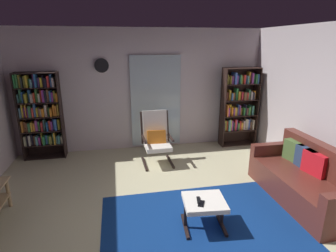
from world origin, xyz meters
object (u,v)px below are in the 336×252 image
(bookshelf_near_sofa, at_px, (239,104))
(bookshelf_near_tv, at_px, (41,113))
(ottoman, at_px, (204,205))
(cell_phone, at_px, (201,204))
(leather_sofa, at_px, (306,180))
(lounge_armchair, at_px, (156,136))
(tv_remote, at_px, (199,200))
(wall_clock, at_px, (102,65))

(bookshelf_near_sofa, bearing_deg, bookshelf_near_tv, 179.00)
(ottoman, bearing_deg, bookshelf_near_sofa, 57.97)
(cell_phone, bearing_deg, bookshelf_near_sofa, 84.04)
(leather_sofa, xyz_separation_m, lounge_armchair, (-2.01, 1.79, 0.22))
(cell_phone, bearing_deg, tv_remote, 125.13)
(bookshelf_near_tv, bearing_deg, lounge_armchair, -17.08)
(bookshelf_near_tv, xyz_separation_m, bookshelf_near_sofa, (4.22, -0.07, -0.00))
(wall_clock, bearing_deg, leather_sofa, -41.10)
(ottoman, distance_m, wall_clock, 3.55)
(lounge_armchair, bearing_deg, wall_clock, 140.14)
(wall_clock, bearing_deg, lounge_armchair, -39.86)
(cell_phone, xyz_separation_m, wall_clock, (-1.20, 3.02, 1.45))
(leather_sofa, height_order, wall_clock, wall_clock)
(lounge_armchair, height_order, tv_remote, lounge_armchair)
(lounge_armchair, relative_size, ottoman, 1.81)
(lounge_armchair, bearing_deg, ottoman, -82.49)
(cell_phone, bearing_deg, lounge_armchair, 121.92)
(lounge_armchair, bearing_deg, bookshelf_near_sofa, 17.02)
(ottoman, xyz_separation_m, wall_clock, (-1.26, 2.95, 1.53))
(bookshelf_near_tv, bearing_deg, tv_remote, -49.16)
(wall_clock, bearing_deg, bookshelf_near_sofa, -4.01)
(lounge_armchair, height_order, cell_phone, lounge_armchair)
(lounge_armchair, bearing_deg, cell_phone, -84.43)
(tv_remote, height_order, cell_phone, tv_remote)
(bookshelf_near_sofa, relative_size, ottoman, 3.15)
(bookshelf_near_sofa, height_order, ottoman, bookshelf_near_sofa)
(bookshelf_near_sofa, xyz_separation_m, tv_remote, (-1.79, -2.74, -0.55))
(wall_clock, bearing_deg, ottoman, -66.83)
(bookshelf_near_tv, relative_size, tv_remote, 12.21)
(bookshelf_near_tv, height_order, wall_clock, wall_clock)
(leather_sofa, distance_m, ottoman, 1.76)
(tv_remote, bearing_deg, cell_phone, -68.96)
(bookshelf_near_tv, relative_size, wall_clock, 6.06)
(leather_sofa, relative_size, tv_remote, 12.58)
(bookshelf_near_sofa, distance_m, cell_phone, 3.37)
(cell_phone, height_order, wall_clock, wall_clock)
(bookshelf_near_tv, relative_size, ottoman, 3.12)
(tv_remote, bearing_deg, wall_clock, 124.15)
(bookshelf_near_sofa, height_order, wall_clock, wall_clock)
(bookshelf_near_tv, distance_m, cell_phone, 3.82)
(lounge_armchair, height_order, ottoman, lounge_armchair)
(ottoman, xyz_separation_m, tv_remote, (-0.08, 0.00, 0.08))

